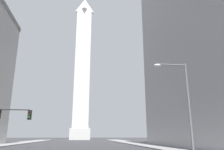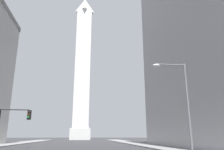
% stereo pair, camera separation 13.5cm
% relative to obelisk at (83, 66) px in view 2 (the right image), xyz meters
% --- Properties ---
extents(sidewalk_right, '(5.00, 110.94, 0.15)m').
position_rel_obelisk_xyz_m(sidewalk_right, '(12.87, -59.17, -32.26)').
color(sidewalk_right, slate).
rests_on(sidewalk_right, ground_plane).
extents(obelisk, '(8.33, 8.33, 67.00)m').
position_rel_obelisk_xyz_m(obelisk, '(0.00, 0.00, 0.00)').
color(obelisk, silver).
rests_on(obelisk, ground_plane).
extents(traffic_light_mid_left, '(4.83, 0.51, 5.19)m').
position_rel_obelisk_xyz_m(traffic_light_mid_left, '(-8.67, -63.77, -28.39)').
color(traffic_light_mid_left, black).
rests_on(traffic_light_mid_left, ground_plane).
extents(street_lamp, '(3.04, 0.36, 7.95)m').
position_rel_obelisk_xyz_m(street_lamp, '(10.03, -77.47, -27.42)').
color(street_lamp, slate).
rests_on(street_lamp, ground_plane).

